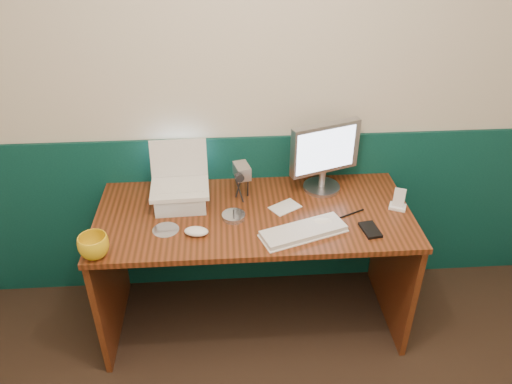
{
  "coord_description": "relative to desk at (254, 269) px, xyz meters",
  "views": [
    {
      "loc": [
        -0.26,
        -0.7,
        2.19
      ],
      "look_at": [
        -0.13,
        1.23,
        0.97
      ],
      "focal_mm": 35.0,
      "sensor_mm": 36.0,
      "label": 1
    }
  ],
  "objects": [
    {
      "name": "pda",
      "position": [
        0.55,
        -0.19,
        0.38
      ],
      "size": [
        0.09,
        0.14,
        0.01
      ],
      "primitive_type": "cube",
      "rotation": [
        0.0,
        0.0,
        0.15
      ],
      "color": "black",
      "rests_on": "desk"
    },
    {
      "name": "mouse_right",
      "position": [
        0.32,
        -0.13,
        0.39
      ],
      "size": [
        0.12,
        0.07,
        0.04
      ],
      "primitive_type": "ellipsoid",
      "rotation": [
        0.0,
        0.0,
        -0.05
      ],
      "color": "white",
      "rests_on": "desk"
    },
    {
      "name": "back_wall",
      "position": [
        0.13,
        0.37,
        0.88
      ],
      "size": [
        3.5,
        0.04,
        2.5
      ],
      "primitive_type": "cube",
      "color": "beige",
      "rests_on": "ground"
    },
    {
      "name": "mug",
      "position": [
        -0.73,
        -0.29,
        0.43
      ],
      "size": [
        0.15,
        0.15,
        0.11
      ],
      "primitive_type": "imported",
      "rotation": [
        0.0,
        0.0,
        0.08
      ],
      "color": "gold",
      "rests_on": "desk"
    },
    {
      "name": "laptop_riser",
      "position": [
        -0.37,
        0.1,
        0.42
      ],
      "size": [
        0.26,
        0.23,
        0.09
      ],
      "primitive_type": "cube",
      "rotation": [
        0.0,
        0.0,
        0.04
      ],
      "color": "silver",
      "rests_on": "desk"
    },
    {
      "name": "papers",
      "position": [
        0.16,
        0.04,
        0.38
      ],
      "size": [
        0.18,
        0.16,
        0.0
      ],
      "primitive_type": "cube",
      "rotation": [
        0.0,
        0.0,
        0.57
      ],
      "color": "white",
      "rests_on": "desk"
    },
    {
      "name": "wainscot",
      "position": [
        0.13,
        0.36,
        0.12
      ],
      "size": [
        3.48,
        0.02,
        1.0
      ],
      "primitive_type": "cube",
      "color": "#072F30",
      "rests_on": "ground"
    },
    {
      "name": "keyboard",
      "position": [
        0.22,
        -0.19,
        0.39
      ],
      "size": [
        0.43,
        0.26,
        0.02
      ],
      "primitive_type": "cube",
      "rotation": [
        0.0,
        0.0,
        0.34
      ],
      "color": "silver",
      "rests_on": "desk"
    },
    {
      "name": "music_player",
      "position": [
        0.74,
        -0.01,
        0.44
      ],
      "size": [
        0.06,
        0.05,
        0.1
      ],
      "primitive_type": "cube",
      "rotation": [
        -0.17,
        0.0,
        -0.43
      ],
      "color": "white",
      "rests_on": "dock"
    },
    {
      "name": "mouse_left",
      "position": [
        -0.28,
        -0.16,
        0.39
      ],
      "size": [
        0.13,
        0.09,
        0.04
      ],
      "primitive_type": "ellipsoid",
      "rotation": [
        0.0,
        0.0,
        -0.18
      ],
      "color": "white",
      "rests_on": "desk"
    },
    {
      "name": "dock",
      "position": [
        0.74,
        -0.01,
        0.38
      ],
      "size": [
        0.1,
        0.09,
        0.02
      ],
      "primitive_type": "cube",
      "rotation": [
        0.0,
        0.0,
        -0.43
      ],
      "color": "white",
      "rests_on": "desk"
    },
    {
      "name": "cd_spindle",
      "position": [
        -0.1,
        -0.04,
        0.39
      ],
      "size": [
        0.12,
        0.12,
        0.02
      ],
      "primitive_type": "cylinder",
      "color": "#AEB3BF",
      "rests_on": "desk"
    },
    {
      "name": "desk",
      "position": [
        0.0,
        0.0,
        0.0
      ],
      "size": [
        1.6,
        0.7,
        0.75
      ],
      "primitive_type": "cube",
      "color": "#3E1E0B",
      "rests_on": "ground"
    },
    {
      "name": "cd_loose_a",
      "position": [
        -0.43,
        -0.11,
        0.38
      ],
      "size": [
        0.13,
        0.13,
        0.0
      ],
      "primitive_type": "cylinder",
      "color": "#B5BAC6",
      "rests_on": "desk"
    },
    {
      "name": "pen",
      "position": [
        0.49,
        -0.05,
        0.38
      ],
      "size": [
        0.14,
        0.07,
        0.01
      ],
      "primitive_type": "cylinder",
      "rotation": [
        0.0,
        1.57,
        0.44
      ],
      "color": "black",
      "rests_on": "desk"
    },
    {
      "name": "monitor",
      "position": [
        0.38,
        0.21,
        0.57
      ],
      "size": [
        0.4,
        0.23,
        0.38
      ],
      "primitive_type": null,
      "rotation": [
        0.0,
        0.0,
        0.34
      ],
      "color": "#A2A2A6",
      "rests_on": "desk"
    },
    {
      "name": "camcorder",
      "position": [
        -0.05,
        0.14,
        0.48
      ],
      "size": [
        0.12,
        0.15,
        0.21
      ],
      "primitive_type": null,
      "rotation": [
        0.0,
        0.0,
        0.24
      ],
      "color": "#A7A6AB",
      "rests_on": "desk"
    },
    {
      "name": "laptop",
      "position": [
        -0.37,
        0.1,
        0.59
      ],
      "size": [
        0.3,
        0.24,
        0.24
      ],
      "primitive_type": null,
      "rotation": [
        0.0,
        0.0,
        0.04
      ],
      "color": "silver",
      "rests_on": "laptop_riser"
    }
  ]
}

